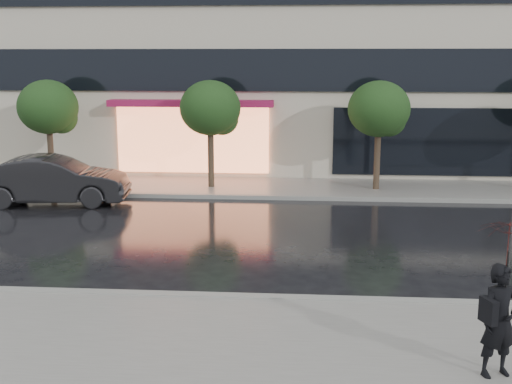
# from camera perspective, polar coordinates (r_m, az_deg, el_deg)

# --- Properties ---
(ground) EXTENTS (120.00, 120.00, 0.00)m
(ground) POSITION_cam_1_polar(r_m,az_deg,el_deg) (13.80, 2.47, -8.28)
(ground) COLOR black
(ground) RESTS_ON ground
(sidewalk_near) EXTENTS (60.00, 4.50, 0.12)m
(sidewalk_near) POSITION_cam_1_polar(r_m,az_deg,el_deg) (10.78, 1.87, -13.90)
(sidewalk_near) COLOR slate
(sidewalk_near) RESTS_ON ground
(sidewalk_far) EXTENTS (60.00, 3.50, 0.12)m
(sidewalk_far) POSITION_cam_1_polar(r_m,az_deg,el_deg) (23.67, 3.31, 0.37)
(sidewalk_far) COLOR slate
(sidewalk_far) RESTS_ON ground
(curb_near) EXTENTS (60.00, 0.25, 0.14)m
(curb_near) POSITION_cam_1_polar(r_m,az_deg,el_deg) (12.84, 2.32, -9.51)
(curb_near) COLOR gray
(curb_near) RESTS_ON ground
(curb_far) EXTENTS (60.00, 0.25, 0.14)m
(curb_far) POSITION_cam_1_polar(r_m,az_deg,el_deg) (21.96, 3.22, -0.50)
(curb_far) COLOR gray
(curb_far) RESTS_ON ground
(tree_far_west) EXTENTS (2.20, 2.20, 3.99)m
(tree_far_west) POSITION_cam_1_polar(r_m,az_deg,el_deg) (24.87, -17.85, 7.04)
(tree_far_west) COLOR #33261C
(tree_far_west) RESTS_ON ground
(tree_mid_west) EXTENTS (2.20, 2.20, 3.99)m
(tree_mid_west) POSITION_cam_1_polar(r_m,az_deg,el_deg) (23.30, -3.93, 7.29)
(tree_mid_west) COLOR #33261C
(tree_mid_west) RESTS_ON ground
(tree_mid_east) EXTENTS (2.20, 2.20, 3.99)m
(tree_mid_east) POSITION_cam_1_polar(r_m,az_deg,el_deg) (23.21, 11.01, 7.08)
(tree_mid_east) COLOR #33261C
(tree_mid_east) RESTS_ON ground
(parked_car) EXTENTS (5.03, 2.26, 1.60)m
(parked_car) POSITION_cam_1_polar(r_m,az_deg,el_deg) (22.14, -17.56, 0.99)
(parked_car) COLOR black
(parked_car) RESTS_ON ground
(pedestrian_with_umbrella) EXTENTS (1.14, 1.15, 2.35)m
(pedestrian_with_umbrella) POSITION_cam_1_polar(r_m,az_deg,el_deg) (9.99, 21.25, -7.21)
(pedestrian_with_umbrella) COLOR black
(pedestrian_with_umbrella) RESTS_ON sidewalk_near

